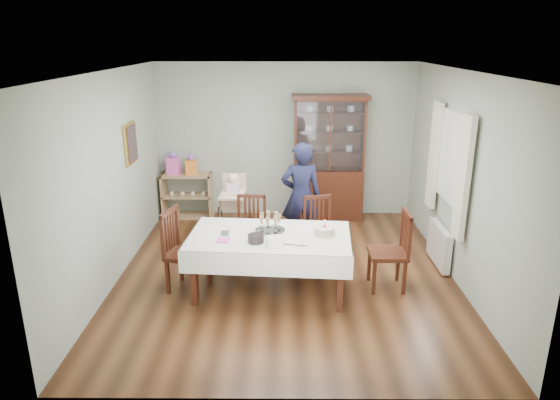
{
  "coord_description": "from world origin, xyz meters",
  "views": [
    {
      "loc": [
        -0.05,
        -6.2,
        3.08
      ],
      "look_at": [
        -0.08,
        0.2,
        1.0
      ],
      "focal_mm": 32.0,
      "sensor_mm": 36.0,
      "label": 1
    }
  ],
  "objects_px": {
    "sideboard": "(187,195)",
    "woman": "(301,196)",
    "high_chair": "(234,216)",
    "chair_far_left": "(251,243)",
    "gift_bag_pink": "(173,164)",
    "chair_end_left": "(187,266)",
    "champagne_tray": "(270,226)",
    "china_cabinet": "(329,156)",
    "chair_far_right": "(320,244)",
    "dining_table": "(270,263)",
    "gift_bag_orange": "(191,165)",
    "birthday_cake": "(324,231)",
    "chair_end_right": "(388,265)"
  },
  "relations": [
    {
      "from": "chair_far_left",
      "to": "gift_bag_orange",
      "type": "bearing_deg",
      "value": 122.89
    },
    {
      "from": "chair_far_left",
      "to": "gift_bag_pink",
      "type": "bearing_deg",
      "value": 129.38
    },
    {
      "from": "dining_table",
      "to": "chair_end_right",
      "type": "bearing_deg",
      "value": 3.57
    },
    {
      "from": "china_cabinet",
      "to": "chair_far_right",
      "type": "relative_size",
      "value": 2.29
    },
    {
      "from": "woman",
      "to": "champagne_tray",
      "type": "distance_m",
      "value": 1.32
    },
    {
      "from": "gift_bag_pink",
      "to": "gift_bag_orange",
      "type": "bearing_deg",
      "value": 0.0
    },
    {
      "from": "chair_end_right",
      "to": "birthday_cake",
      "type": "bearing_deg",
      "value": -83.41
    },
    {
      "from": "china_cabinet",
      "to": "chair_end_left",
      "type": "height_order",
      "value": "china_cabinet"
    },
    {
      "from": "dining_table",
      "to": "gift_bag_pink",
      "type": "distance_m",
      "value": 3.3
    },
    {
      "from": "sideboard",
      "to": "chair_end_left",
      "type": "height_order",
      "value": "chair_end_left"
    },
    {
      "from": "birthday_cake",
      "to": "gift_bag_orange",
      "type": "height_order",
      "value": "gift_bag_orange"
    },
    {
      "from": "chair_far_left",
      "to": "sideboard",
      "type": "bearing_deg",
      "value": 124.81
    },
    {
      "from": "dining_table",
      "to": "gift_bag_pink",
      "type": "xyz_separation_m",
      "value": [
        -1.76,
        2.73,
        0.59
      ]
    },
    {
      "from": "sideboard",
      "to": "high_chair",
      "type": "distance_m",
      "value": 1.5
    },
    {
      "from": "chair_far_left",
      "to": "woman",
      "type": "bearing_deg",
      "value": 37.13
    },
    {
      "from": "dining_table",
      "to": "chair_far_left",
      "type": "xyz_separation_m",
      "value": [
        -0.29,
        0.85,
        -0.1
      ]
    },
    {
      "from": "chair_end_right",
      "to": "high_chair",
      "type": "distance_m",
      "value": 2.59
    },
    {
      "from": "dining_table",
      "to": "woman",
      "type": "bearing_deg",
      "value": 72.47
    },
    {
      "from": "champagne_tray",
      "to": "gift_bag_pink",
      "type": "height_order",
      "value": "gift_bag_pink"
    },
    {
      "from": "sideboard",
      "to": "high_chair",
      "type": "bearing_deg",
      "value": -50.79
    },
    {
      "from": "sideboard",
      "to": "woman",
      "type": "relative_size",
      "value": 0.55
    },
    {
      "from": "high_chair",
      "to": "chair_end_left",
      "type": "bearing_deg",
      "value": -104.19
    },
    {
      "from": "woman",
      "to": "gift_bag_orange",
      "type": "height_order",
      "value": "woman"
    },
    {
      "from": "chair_end_left",
      "to": "birthday_cake",
      "type": "height_order",
      "value": "chair_end_left"
    },
    {
      "from": "chair_far_left",
      "to": "chair_end_left",
      "type": "relative_size",
      "value": 0.91
    },
    {
      "from": "chair_far_right",
      "to": "gift_bag_pink",
      "type": "height_order",
      "value": "gift_bag_pink"
    },
    {
      "from": "china_cabinet",
      "to": "gift_bag_orange",
      "type": "relative_size",
      "value": 5.98
    },
    {
      "from": "birthday_cake",
      "to": "gift_bag_pink",
      "type": "relative_size",
      "value": 0.72
    },
    {
      "from": "gift_bag_orange",
      "to": "gift_bag_pink",
      "type": "bearing_deg",
      "value": -180.0
    },
    {
      "from": "sideboard",
      "to": "champagne_tray",
      "type": "xyz_separation_m",
      "value": [
        1.54,
        -2.63,
        0.43
      ]
    },
    {
      "from": "chair_end_left",
      "to": "dining_table",
      "type": "bearing_deg",
      "value": -77.84
    },
    {
      "from": "china_cabinet",
      "to": "woman",
      "type": "relative_size",
      "value": 1.32
    },
    {
      "from": "chair_end_left",
      "to": "champagne_tray",
      "type": "xyz_separation_m",
      "value": [
        1.06,
        0.09,
        0.52
      ]
    },
    {
      "from": "sideboard",
      "to": "chair_end_left",
      "type": "xyz_separation_m",
      "value": [
        0.48,
        -2.71,
        -0.09
      ]
    },
    {
      "from": "dining_table",
      "to": "high_chair",
      "type": "xyz_separation_m",
      "value": [
        -0.59,
        1.59,
        0.05
      ]
    },
    {
      "from": "champagne_tray",
      "to": "gift_bag_pink",
      "type": "relative_size",
      "value": 0.93
    },
    {
      "from": "chair_far_right",
      "to": "woman",
      "type": "relative_size",
      "value": 0.58
    },
    {
      "from": "woman",
      "to": "china_cabinet",
      "type": "bearing_deg",
      "value": -115.9
    },
    {
      "from": "dining_table",
      "to": "chair_far_right",
      "type": "xyz_separation_m",
      "value": [
        0.69,
        0.85,
        -0.1
      ]
    },
    {
      "from": "china_cabinet",
      "to": "gift_bag_orange",
      "type": "xyz_separation_m",
      "value": [
        -2.4,
        0.0,
        -0.16
      ]
    },
    {
      "from": "china_cabinet",
      "to": "chair_far_right",
      "type": "height_order",
      "value": "china_cabinet"
    },
    {
      "from": "gift_bag_pink",
      "to": "dining_table",
      "type": "bearing_deg",
      "value": -57.27
    },
    {
      "from": "chair_end_right",
      "to": "gift_bag_pink",
      "type": "bearing_deg",
      "value": -128.82
    },
    {
      "from": "chair_end_left",
      "to": "high_chair",
      "type": "xyz_separation_m",
      "value": [
        0.47,
        1.55,
        0.12
      ]
    },
    {
      "from": "champagne_tray",
      "to": "china_cabinet",
      "type": "bearing_deg",
      "value": 69.87
    },
    {
      "from": "china_cabinet",
      "to": "chair_end_right",
      "type": "bearing_deg",
      "value": -78.04
    },
    {
      "from": "high_chair",
      "to": "gift_bag_pink",
      "type": "height_order",
      "value": "gift_bag_pink"
    },
    {
      "from": "chair_far_right",
      "to": "gift_bag_orange",
      "type": "bearing_deg",
      "value": 126.24
    },
    {
      "from": "chair_far_left",
      "to": "birthday_cake",
      "type": "bearing_deg",
      "value": -40.06
    },
    {
      "from": "champagne_tray",
      "to": "chair_end_left",
      "type": "bearing_deg",
      "value": -175.41
    }
  ]
}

